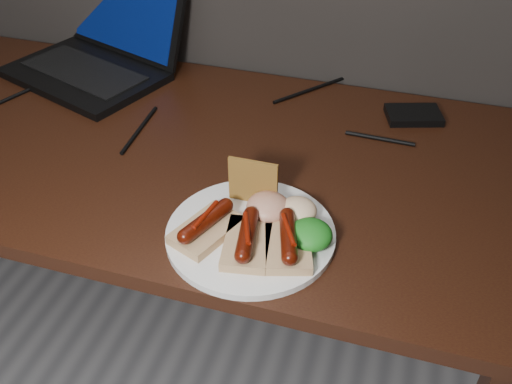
% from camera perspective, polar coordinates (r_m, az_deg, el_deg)
% --- Properties ---
extents(desk, '(1.40, 0.70, 0.75)m').
position_cam_1_polar(desk, '(1.21, -8.22, 1.30)').
color(desk, black).
rests_on(desk, ground).
extents(laptop, '(0.45, 0.43, 0.25)m').
position_cam_1_polar(laptop, '(1.46, -15.31, 13.74)').
color(laptop, black).
rests_on(laptop, desk).
extents(hard_drive, '(0.13, 0.11, 0.02)m').
position_cam_1_polar(hard_drive, '(1.27, 15.48, 7.43)').
color(hard_drive, black).
rests_on(hard_drive, desk).
extents(desk_cables, '(0.93, 0.45, 0.01)m').
position_cam_1_polar(desk_cables, '(1.26, -5.65, 8.19)').
color(desk_cables, black).
rests_on(desk_cables, desk).
extents(plate, '(0.30, 0.30, 0.01)m').
position_cam_1_polar(plate, '(0.93, -0.54, -4.20)').
color(plate, silver).
rests_on(plate, desk).
extents(bread_sausage_left, '(0.11, 0.13, 0.04)m').
position_cam_1_polar(bread_sausage_left, '(0.91, -4.99, -3.40)').
color(bread_sausage_left, tan).
rests_on(bread_sausage_left, plate).
extents(bread_sausage_center, '(0.09, 0.13, 0.04)m').
position_cam_1_polar(bread_sausage_center, '(0.88, -0.90, -4.77)').
color(bread_sausage_center, tan).
rests_on(bread_sausage_center, plate).
extents(bread_sausage_right, '(0.10, 0.13, 0.04)m').
position_cam_1_polar(bread_sausage_right, '(0.88, 3.22, -4.93)').
color(bread_sausage_right, tan).
rests_on(bread_sausage_right, plate).
extents(crispbread, '(0.08, 0.01, 0.08)m').
position_cam_1_polar(crispbread, '(0.96, -0.30, 1.04)').
color(crispbread, '#A9772E').
rests_on(crispbread, plate).
extents(salad_greens, '(0.07, 0.07, 0.04)m').
position_cam_1_polar(salad_greens, '(0.89, 5.45, -4.26)').
color(salad_greens, '#135C12').
rests_on(salad_greens, plate).
extents(salsa_mound, '(0.07, 0.07, 0.04)m').
position_cam_1_polar(salsa_mound, '(0.94, 1.20, -1.49)').
color(salsa_mound, maroon).
rests_on(salsa_mound, plate).
extents(coleslaw_mound, '(0.06, 0.06, 0.04)m').
position_cam_1_polar(coleslaw_mound, '(0.94, 4.17, -1.85)').
color(coleslaw_mound, white).
rests_on(coleslaw_mound, plate).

